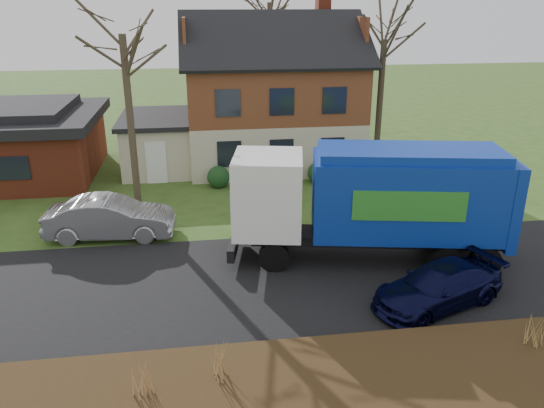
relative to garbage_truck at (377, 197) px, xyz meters
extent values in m
plane|color=#314D19|center=(-3.81, -1.15, -2.33)|extent=(120.00, 120.00, 0.00)
cube|color=black|center=(-3.81, -1.15, -2.32)|extent=(80.00, 7.00, 0.02)
cube|color=#301E10|center=(-3.81, -6.45, -2.18)|extent=(80.00, 3.50, 0.30)
cube|color=beige|center=(-1.81, 12.85, -0.98)|extent=(9.00, 7.50, 2.70)
cube|color=brown|center=(-1.81, 12.85, 1.77)|extent=(9.00, 7.50, 2.80)
cube|color=#963920|center=(1.19, 13.85, 6.14)|extent=(0.70, 0.90, 1.60)
cube|color=beige|center=(-8.01, 12.35, -1.03)|extent=(3.50, 5.50, 2.60)
cube|color=black|center=(-8.01, 12.35, 0.39)|extent=(3.90, 5.90, 0.24)
cube|color=#963920|center=(-15.81, 11.85, -0.93)|extent=(9.00, 7.50, 2.80)
cylinder|color=black|center=(-3.57, -0.38, -1.81)|extent=(1.08, 0.54, 1.04)
cylinder|color=black|center=(-3.18, 1.67, -1.81)|extent=(1.08, 0.54, 1.04)
cylinder|color=black|center=(2.00, -1.45, -1.81)|extent=(1.08, 0.54, 1.04)
cylinder|color=black|center=(2.40, 0.61, -1.81)|extent=(1.08, 0.54, 1.04)
cylinder|color=black|center=(3.28, -1.69, -1.81)|extent=(1.08, 0.54, 1.04)
cylinder|color=black|center=(3.67, 0.37, -1.81)|extent=(1.08, 0.54, 1.04)
cube|color=black|center=(0.05, -0.01, -1.48)|extent=(8.64, 2.78, 0.35)
cube|color=white|center=(-3.62, 0.69, 0.07)|extent=(2.72, 2.88, 2.69)
cube|color=black|center=(-4.70, 0.90, 0.21)|extent=(0.49, 2.17, 0.90)
cube|color=black|center=(-4.80, 0.91, -1.78)|extent=(0.71, 2.49, 0.45)
cube|color=navy|center=(0.98, -0.19, 0.07)|extent=(6.63, 3.62, 2.69)
cube|color=navy|center=(0.98, -0.19, 1.56)|extent=(6.28, 3.27, 0.30)
cube|color=navy|center=(4.16, -0.79, -0.03)|extent=(0.82, 2.56, 2.89)
cube|color=#2A7827|center=(0.59, -1.40, 0.16)|extent=(3.53, 0.71, 1.00)
cube|color=#2A7827|center=(1.07, 1.08, 0.16)|extent=(3.53, 0.71, 1.00)
imported|color=#98999F|center=(-9.38, 3.21, -1.53)|extent=(4.91, 2.01, 1.58)
imported|color=black|center=(0.96, -3.20, -1.71)|extent=(4.61, 3.15, 1.24)
cylinder|color=#423728|center=(-8.68, 6.47, 1.34)|extent=(0.30, 0.30, 7.33)
cylinder|color=#3A3022|center=(3.34, 9.76, 1.07)|extent=(0.31, 0.31, 6.79)
cylinder|color=#413427|center=(-0.85, 20.36, 1.91)|extent=(0.32, 0.32, 8.47)
cone|color=#B1814E|center=(-7.37, -6.26, -1.57)|extent=(0.04, 0.04, 0.92)
cone|color=#B1814E|center=(-7.53, -6.26, -1.57)|extent=(0.04, 0.04, 0.92)
cone|color=#B1814E|center=(-7.22, -6.26, -1.57)|extent=(0.04, 0.04, 0.92)
cone|color=#B1814E|center=(-7.37, -6.14, -1.57)|extent=(0.04, 0.04, 0.92)
cone|color=#B1814E|center=(-7.37, -6.39, -1.57)|extent=(0.04, 0.04, 0.92)
cone|color=#A47C48|center=(-5.64, -5.93, -1.54)|extent=(0.04, 0.04, 0.97)
cone|color=#A47C48|center=(-5.79, -5.93, -1.54)|extent=(0.04, 0.04, 0.97)
cone|color=#A47C48|center=(-5.48, -5.93, -1.54)|extent=(0.04, 0.04, 0.97)
cone|color=#A47C48|center=(-5.64, -5.81, -1.54)|extent=(0.04, 0.04, 0.97)
cone|color=#A47C48|center=(-5.64, -6.05, -1.54)|extent=(0.04, 0.04, 0.97)
cone|color=#9E8145|center=(2.35, -5.80, -1.63)|extent=(0.04, 0.04, 0.80)
cone|color=#9E8145|center=(2.21, -5.80, -1.63)|extent=(0.04, 0.04, 0.80)
cone|color=#9E8145|center=(2.50, -5.80, -1.63)|extent=(0.04, 0.04, 0.80)
cone|color=#9E8145|center=(2.35, -5.68, -1.63)|extent=(0.04, 0.04, 0.80)
cone|color=#9E8145|center=(2.35, -5.91, -1.63)|extent=(0.04, 0.04, 0.80)
camera|label=1|loc=(-5.89, -16.17, 6.21)|focal=35.00mm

